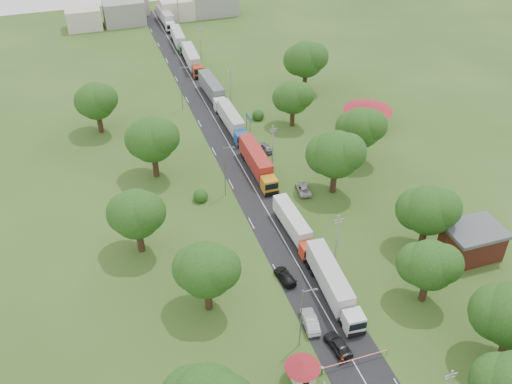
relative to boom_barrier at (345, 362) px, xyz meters
name	(u,v)px	position (x,y,z in m)	size (l,w,h in m)	color
ground	(284,241)	(1.36, 25.00, -0.89)	(260.00, 260.00, 0.00)	#284617
road	(246,175)	(1.36, 45.00, -0.89)	(8.00, 200.00, 0.04)	black
boom_barrier	(345,362)	(0.00, 0.00, 0.00)	(9.22, 0.35, 1.18)	slate
guard_booth	(302,368)	(-5.84, 0.00, 1.27)	(4.40, 4.40, 3.45)	beige
info_sign	(248,120)	(6.56, 60.00, 2.11)	(0.12, 3.10, 4.10)	slate
pole_1	(337,239)	(6.86, 18.00, 3.79)	(1.60, 0.24, 9.00)	gray
pole_2	(273,146)	(6.86, 46.00, 3.79)	(1.60, 0.24, 9.00)	gray
pole_3	(230,85)	(6.86, 74.00, 3.79)	(1.60, 0.24, 9.00)	gray
pole_4	(200,41)	(6.86, 102.00, 3.79)	(1.60, 0.24, 9.00)	gray
pole_5	(178,9)	(6.86, 130.00, 3.79)	(1.60, 0.24, 9.00)	gray
lamp_0	(302,315)	(-3.99, 5.00, 4.66)	(2.03, 0.22, 10.00)	slate
lamp_1	(225,169)	(-3.99, 40.00, 4.66)	(2.03, 0.22, 10.00)	slate
lamp_2	(182,86)	(-3.99, 75.00, 4.66)	(2.03, 0.22, 10.00)	slate
tree_2	(429,264)	(15.35, 7.14, 5.70)	(8.00, 8.00, 10.10)	#382616
tree_3	(428,210)	(21.35, 17.16, 6.33)	(8.80, 8.80, 11.07)	#382616
tree_4	(336,154)	(14.34, 35.17, 6.96)	(9.60, 9.60, 12.05)	#382616
tree_5	(361,127)	(23.35, 43.16, 6.33)	(8.80, 8.80, 11.07)	#382616
tree_6	(293,97)	(16.35, 60.14, 5.70)	(8.00, 8.00, 10.10)	#382616
tree_7	(306,59)	(25.34, 75.17, 6.96)	(9.60, 9.60, 12.05)	#382616
tree_10	(206,269)	(-13.65, 15.16, 6.33)	(8.80, 8.80, 11.07)	#382616
tree_11	(136,213)	(-20.65, 30.16, 6.33)	(8.80, 8.80, 11.07)	#382616
tree_12	(152,139)	(-14.66, 50.17, 6.96)	(9.60, 9.60, 12.05)	#382616
tree_13	(96,101)	(-22.65, 70.16, 6.33)	(8.80, 8.80, 11.07)	#382616
house_brick	(472,242)	(27.36, 13.00, 1.76)	(8.60, 6.60, 5.20)	maroon
house_cream	(368,110)	(31.36, 55.00, 2.75)	(10.08, 10.08, 5.80)	beige
distant_town	(159,9)	(2.04, 135.00, 2.60)	(52.00, 8.00, 8.00)	gray
truck_0	(332,284)	(3.52, 11.80, 1.41)	(3.46, 15.74, 4.35)	silver
truck_1	(294,225)	(3.33, 26.02, 1.10)	(2.62, 13.58, 3.76)	red
truck_2	(257,162)	(3.54, 45.16, 1.41)	(2.69, 15.64, 4.34)	#BC7B16
truck_3	(232,121)	(3.65, 61.96, 1.26)	(2.71, 14.61, 4.05)	#174C8F
truck_4	(213,90)	(3.60, 77.64, 1.40)	(3.14, 15.58, 4.31)	silver
truck_5	(192,59)	(3.22, 96.75, 1.38)	(3.15, 15.47, 4.28)	maroon
truck_6	(179,39)	(3.05, 112.09, 1.23)	(3.08, 14.49, 4.00)	#256334
truck_7	(166,18)	(3.04, 130.29, 1.37)	(3.17, 15.40, 4.26)	silver
car_lane_front	(338,345)	(0.36, 2.86, -0.08)	(1.92, 4.76, 1.62)	black
car_lane_mid	(310,321)	(-1.54, 7.64, -0.08)	(1.72, 4.92, 1.62)	#A5A7AD
car_lane_rear	(285,276)	(-1.64, 16.86, -0.22)	(1.88, 4.63, 1.34)	black
car_verge_near	(303,189)	(9.36, 36.59, -0.23)	(2.21, 4.78, 1.33)	#B1B1B1
car_verge_far	(265,148)	(7.55, 52.06, -0.16)	(1.73, 4.31, 1.47)	slate
pedestrian_near	(342,360)	(-0.24, 0.50, 0.01)	(0.66, 0.43, 1.80)	gray
pedestrian_booth	(306,358)	(-4.41, 2.12, -0.05)	(0.81, 0.63, 1.67)	gray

